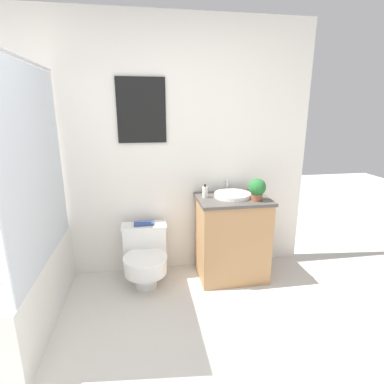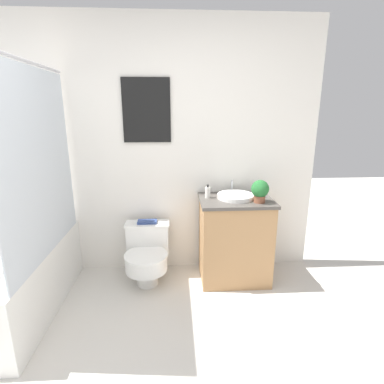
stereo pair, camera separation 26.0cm
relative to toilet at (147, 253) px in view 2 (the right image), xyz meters
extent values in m
cube|color=white|center=(-0.07, 0.30, 0.95)|extent=(3.55, 0.05, 2.50)
cube|color=black|center=(0.02, 0.27, 1.34)|extent=(0.45, 0.02, 0.59)
cube|color=silver|center=(0.02, 0.26, 1.34)|extent=(0.42, 0.01, 0.56)
cube|color=white|center=(-1.03, -0.41, -0.03)|extent=(0.61, 1.38, 0.54)
cube|color=silver|center=(-0.73, -0.41, 0.77)|extent=(0.01, 1.27, 1.75)
cylinder|color=#B7B7BC|center=(-0.73, -0.41, 1.67)|extent=(0.02, 1.27, 0.02)
cylinder|color=white|center=(0.00, -0.07, -0.21)|extent=(0.20, 0.20, 0.18)
cylinder|color=white|center=(0.00, -0.12, -0.05)|extent=(0.40, 0.40, 0.14)
cylinder|color=white|center=(0.00, -0.12, 0.03)|extent=(0.41, 0.41, 0.02)
cube|color=white|center=(0.00, 0.13, 0.08)|extent=(0.42, 0.19, 0.31)
cube|color=white|center=(0.00, 0.13, 0.25)|extent=(0.44, 0.20, 0.02)
cube|color=#AD7F51|center=(0.86, 0.00, 0.10)|extent=(0.66, 0.49, 0.80)
cube|color=#4C4742|center=(0.86, 0.00, 0.52)|extent=(0.69, 0.52, 0.03)
cylinder|color=white|center=(0.86, 0.02, 0.55)|extent=(0.35, 0.35, 0.04)
cylinder|color=silver|center=(0.86, 0.22, 0.60)|extent=(0.02, 0.02, 0.13)
cylinder|color=silver|center=(0.59, 0.05, 0.59)|extent=(0.05, 0.05, 0.10)
cylinder|color=black|center=(0.59, 0.05, 0.65)|extent=(0.02, 0.02, 0.02)
cylinder|color=brown|center=(1.05, -0.12, 0.56)|extent=(0.10, 0.10, 0.06)
sphere|color=#23662D|center=(1.05, -0.12, 0.66)|extent=(0.16, 0.16, 0.16)
cube|color=#33477F|center=(0.00, 0.13, 0.27)|extent=(0.19, 0.10, 0.02)
camera|label=1|loc=(0.02, -2.65, 1.34)|focal=28.00mm
camera|label=2|loc=(0.28, -2.68, 1.34)|focal=28.00mm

